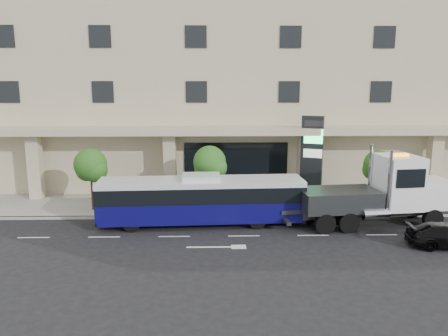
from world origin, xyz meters
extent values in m
plane|color=black|center=(0.00, 0.00, 0.00)|extent=(120.00, 120.00, 0.00)
cube|color=gray|center=(0.00, 5.00, 0.07)|extent=(120.00, 6.00, 0.15)
cube|color=gray|center=(0.00, 2.00, 0.07)|extent=(120.00, 0.30, 0.15)
cube|color=tan|center=(0.00, 15.50, 10.00)|extent=(60.00, 15.00, 20.00)
cube|color=tan|center=(0.00, 6.80, 5.20)|extent=(60.00, 2.80, 0.50)
cube|color=black|center=(0.00, 7.97, 2.15)|extent=(8.00, 0.12, 4.00)
cube|color=tan|center=(-15.00, 6.80, 2.60)|extent=(0.90, 0.90, 4.90)
cube|color=tan|center=(-5.00, 6.80, 2.60)|extent=(0.90, 0.90, 4.90)
cube|color=tan|center=(5.00, 6.80, 2.60)|extent=(0.90, 0.90, 4.90)
cube|color=tan|center=(15.00, 6.80, 2.60)|extent=(0.90, 0.90, 4.90)
cylinder|color=#422B19|center=(-10.00, 3.60, 1.55)|extent=(0.14, 0.14, 2.80)
sphere|color=#164D18|center=(-10.00, 3.60, 3.27)|extent=(2.20, 2.20, 2.20)
sphere|color=#164D18|center=(-9.65, 3.40, 2.95)|extent=(1.65, 1.65, 1.65)
sphere|color=#164D18|center=(-10.30, 3.80, 2.87)|extent=(1.54, 1.54, 1.54)
cylinder|color=#422B19|center=(-2.00, 3.60, 1.62)|extent=(0.14, 0.14, 2.94)
sphere|color=#164D18|center=(-2.00, 3.60, 3.43)|extent=(2.20, 2.20, 2.20)
sphere|color=#164D18|center=(-1.65, 3.40, 3.09)|extent=(1.65, 1.65, 1.65)
sphere|color=#164D18|center=(-2.30, 3.80, 3.01)|extent=(1.54, 1.54, 1.54)
cylinder|color=#422B19|center=(9.50, 3.60, 1.51)|extent=(0.14, 0.14, 2.73)
sphere|color=#164D18|center=(9.50, 3.60, 3.19)|extent=(2.00, 2.00, 2.00)
sphere|color=#164D18|center=(9.85, 3.40, 2.88)|extent=(1.50, 1.50, 1.50)
sphere|color=#164D18|center=(9.20, 3.80, 2.80)|extent=(1.40, 1.40, 1.40)
cylinder|color=black|center=(-6.59, -0.60, 0.52)|extent=(1.05, 0.36, 1.04)
cylinder|color=black|center=(-6.70, 1.58, 0.52)|extent=(1.05, 0.36, 1.04)
cylinder|color=black|center=(0.89, -0.23, 0.52)|extent=(1.05, 0.36, 1.04)
cylinder|color=black|center=(0.79, 1.95, 0.52)|extent=(1.05, 0.36, 1.04)
cube|color=#0C0950|center=(-2.49, 0.69, 0.99)|extent=(12.60, 3.22, 1.25)
cube|color=black|center=(-2.49, 0.69, 2.08)|extent=(12.60, 3.26, 0.94)
cube|color=silver|center=(-2.49, 0.69, 2.71)|extent=(12.60, 3.22, 0.31)
cube|color=silver|center=(-2.49, 0.69, 3.02)|extent=(2.37, 1.78, 0.31)
cube|color=#2D3033|center=(-8.67, 0.39, 0.47)|extent=(0.27, 2.61, 0.31)
cube|color=#2D3033|center=(3.70, 1.00, 0.47)|extent=(0.27, 2.61, 0.31)
cube|color=#2D3033|center=(8.19, 0.33, 0.89)|extent=(9.47, 2.15, 0.44)
cube|color=white|center=(11.76, 0.73, 1.94)|extent=(2.48, 2.78, 1.66)
cube|color=silver|center=(12.86, 0.86, 1.94)|extent=(0.33, 2.21, 1.33)
cube|color=white|center=(9.56, 0.49, 2.71)|extent=(2.51, 3.00, 3.21)
cube|color=black|center=(10.61, 0.61, 3.21)|extent=(0.37, 2.43, 1.33)
cylinder|color=silver|center=(8.49, -0.86, 2.99)|extent=(0.22, 0.22, 3.76)
cylinder|color=silver|center=(8.22, 1.56, 2.99)|extent=(0.22, 0.22, 3.76)
cube|color=#2D3033|center=(5.82, 0.07, 1.72)|extent=(4.92, 3.16, 1.22)
cube|color=#2D3033|center=(3.19, -0.23, 1.05)|extent=(1.79, 0.51, 0.24)
cube|color=#2D3033|center=(2.53, -0.30, 0.61)|extent=(0.50, 2.01, 0.20)
cube|color=orange|center=(9.56, 0.49, 4.37)|extent=(1.03, 0.50, 0.15)
cylinder|color=black|center=(11.45, -0.47, 0.61)|extent=(1.25, 0.49, 1.22)
cylinder|color=black|center=(11.19, 1.84, 0.61)|extent=(1.25, 0.49, 1.22)
cylinder|color=black|center=(6.17, -1.06, 0.61)|extent=(1.25, 0.49, 1.22)
cylinder|color=black|center=(5.92, 1.25, 0.61)|extent=(1.25, 0.49, 1.22)
cylinder|color=black|center=(4.75, -1.22, 0.61)|extent=(1.25, 0.49, 1.22)
cylinder|color=black|center=(4.49, 1.09, 0.61)|extent=(1.25, 0.49, 1.22)
cube|color=black|center=(5.44, 5.92, 3.24)|extent=(1.63, 1.06, 6.18)
cube|color=#27EE6A|center=(5.44, 5.63, 4.89)|extent=(1.27, 0.56, 1.03)
cube|color=silver|center=(5.44, 5.63, 3.65)|extent=(1.27, 0.56, 0.62)
cube|color=#262628|center=(5.44, 5.63, 5.82)|extent=(1.27, 0.56, 0.41)
camera|label=1|loc=(-1.69, -25.35, 8.63)|focal=35.00mm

